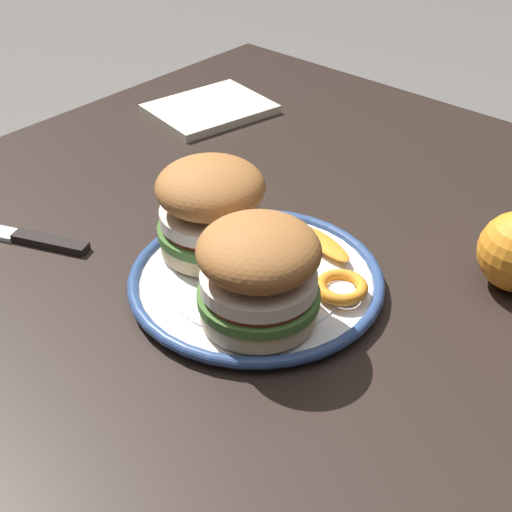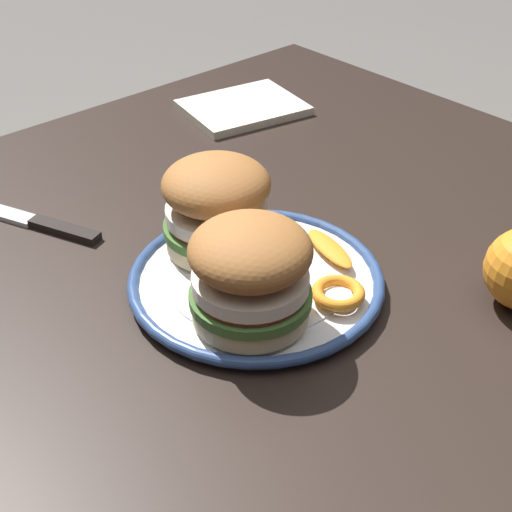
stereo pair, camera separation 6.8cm
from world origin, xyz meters
name	(u,v)px [view 2 (the right image)]	position (x,y,z in m)	size (l,w,h in m)	color
dining_table	(227,404)	(0.00, 0.00, 0.65)	(1.24, 1.08, 0.74)	black
dinner_plate	(256,281)	(-0.07, -0.04, 0.75)	(0.26, 0.26, 0.02)	white
sandwich_half_left	(250,272)	(-0.02, 0.01, 0.80)	(0.15, 0.15, 0.10)	beige
sandwich_half_right	(217,204)	(-0.08, -0.10, 0.80)	(0.15, 0.15, 0.10)	beige
orange_peel_curled	(338,293)	(-0.11, 0.04, 0.76)	(0.07, 0.07, 0.01)	orange
orange_peel_strip_long	(330,248)	(-0.16, -0.01, 0.76)	(0.04, 0.08, 0.01)	orange
table_knife	(31,221)	(0.04, -0.30, 0.74)	(0.10, 0.21, 0.01)	silver
folded_napkin	(243,107)	(-0.35, -0.38, 0.74)	(0.17, 0.13, 0.01)	beige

